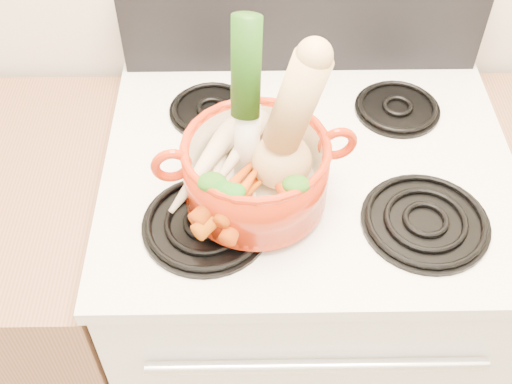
{
  "coord_description": "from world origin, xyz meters",
  "views": [
    {
      "loc": [
        -0.11,
        0.54,
        1.82
      ],
      "look_at": [
        -0.1,
        1.27,
        1.0
      ],
      "focal_mm": 45.0,
      "sensor_mm": 36.0,
      "label": 1
    }
  ],
  "objects_px": {
    "stove_body": "(297,299)",
    "leek": "(246,103)",
    "dutch_oven": "(256,172)",
    "squash": "(283,123)"
  },
  "relations": [
    {
      "from": "stove_body",
      "to": "leek",
      "type": "height_order",
      "value": "leek"
    },
    {
      "from": "dutch_oven",
      "to": "squash",
      "type": "xyz_separation_m",
      "value": [
        0.04,
        0.01,
        0.1
      ]
    },
    {
      "from": "leek",
      "to": "squash",
      "type": "bearing_deg",
      "value": -11.25
    },
    {
      "from": "dutch_oven",
      "to": "leek",
      "type": "relative_size",
      "value": 0.79
    },
    {
      "from": "stove_body",
      "to": "dutch_oven",
      "type": "height_order",
      "value": "dutch_oven"
    },
    {
      "from": "leek",
      "to": "stove_body",
      "type": "bearing_deg",
      "value": 40.39
    },
    {
      "from": "dutch_oven",
      "to": "leek",
      "type": "xyz_separation_m",
      "value": [
        -0.01,
        0.04,
        0.12
      ]
    },
    {
      "from": "leek",
      "to": "dutch_oven",
      "type": "bearing_deg",
      "value": -58.42
    },
    {
      "from": "squash",
      "to": "leek",
      "type": "distance_m",
      "value": 0.07
    },
    {
      "from": "stove_body",
      "to": "dutch_oven",
      "type": "distance_m",
      "value": 0.59
    }
  ]
}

